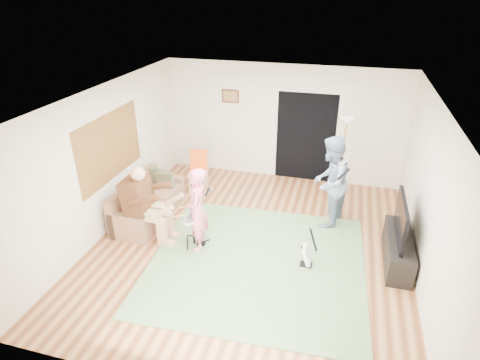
# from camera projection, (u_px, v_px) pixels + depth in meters

# --- Properties ---
(floor) EXTENTS (6.00, 6.00, 0.00)m
(floor) POSITION_uv_depth(u_px,v_px,m) (251.00, 245.00, 7.27)
(floor) COLOR brown
(floor) RESTS_ON ground
(walls) EXTENTS (5.50, 6.00, 2.70)m
(walls) POSITION_uv_depth(u_px,v_px,m) (252.00, 178.00, 6.67)
(walls) COLOR beige
(walls) RESTS_ON floor
(ceiling) EXTENTS (6.00, 6.00, 0.00)m
(ceiling) POSITION_uv_depth(u_px,v_px,m) (253.00, 99.00, 6.07)
(ceiling) COLOR white
(ceiling) RESTS_ON walls
(window_blinds) EXTENTS (0.00, 2.05, 2.05)m
(window_blinds) POSITION_uv_depth(u_px,v_px,m) (110.00, 147.00, 7.40)
(window_blinds) COLOR brown
(window_blinds) RESTS_ON walls
(doorway) EXTENTS (2.10, 0.00, 2.10)m
(doorway) POSITION_uv_depth(u_px,v_px,m) (305.00, 138.00, 9.25)
(doorway) COLOR black
(doorway) RESTS_ON walls
(picture_frame) EXTENTS (0.42, 0.03, 0.32)m
(picture_frame) POSITION_uv_depth(u_px,v_px,m) (230.00, 96.00, 9.30)
(picture_frame) COLOR #3F2314
(picture_frame) RESTS_ON walls
(area_rug) EXTENTS (3.73, 3.61, 0.02)m
(area_rug) POSITION_uv_depth(u_px,v_px,m) (257.00, 262.00, 6.82)
(area_rug) COLOR #557A4A
(area_rug) RESTS_ON floor
(sofa) EXTENTS (0.77, 1.86, 0.75)m
(sofa) POSITION_uv_depth(u_px,v_px,m) (146.00, 205.00, 8.06)
(sofa) COLOR #8B5F45
(sofa) RESTS_ON floor
(drummer) EXTENTS (0.92, 0.52, 1.42)m
(drummer) POSITION_uv_depth(u_px,v_px,m) (148.00, 211.00, 7.26)
(drummer) COLOR #502C16
(drummer) RESTS_ON sofa
(drum_kit) EXTENTS (0.35, 0.64, 0.65)m
(drum_kit) POSITION_uv_depth(u_px,v_px,m) (194.00, 231.00, 7.18)
(drum_kit) COLOR black
(drum_kit) RESTS_ON floor
(singer) EXTENTS (0.51, 0.64, 1.53)m
(singer) POSITION_uv_depth(u_px,v_px,m) (197.00, 210.00, 6.89)
(singer) COLOR #EC6685
(singer) RESTS_ON floor
(microphone) EXTENTS (0.06, 0.06, 0.24)m
(microphone) POSITION_uv_depth(u_px,v_px,m) (207.00, 192.00, 6.68)
(microphone) COLOR black
(microphone) RESTS_ON singer
(guitarist) EXTENTS (0.87, 1.01, 1.80)m
(guitarist) POSITION_uv_depth(u_px,v_px,m) (330.00, 182.00, 7.54)
(guitarist) COLOR slate
(guitarist) RESTS_ON floor
(guitar_held) EXTENTS (0.32, 0.60, 0.26)m
(guitar_held) POSITION_uv_depth(u_px,v_px,m) (343.00, 168.00, 7.34)
(guitar_held) COLOR white
(guitar_held) RESTS_ON guitarist
(guitar_spare) EXTENTS (0.27, 0.24, 0.74)m
(guitar_spare) POSITION_uv_depth(u_px,v_px,m) (307.00, 255.00, 6.66)
(guitar_spare) COLOR black
(guitar_spare) RESTS_ON floor
(torchiere_lamp) EXTENTS (0.32, 0.32, 1.78)m
(torchiere_lamp) POSITION_uv_depth(u_px,v_px,m) (344.00, 144.00, 8.43)
(torchiere_lamp) COLOR black
(torchiere_lamp) RESTS_ON floor
(dining_chair) EXTENTS (0.47, 0.49, 0.94)m
(dining_chair) POSITION_uv_depth(u_px,v_px,m) (199.00, 177.00, 9.04)
(dining_chair) COLOR #D7B78B
(dining_chair) RESTS_ON floor
(tv_cabinet) EXTENTS (0.40, 1.40, 0.50)m
(tv_cabinet) POSITION_uv_depth(u_px,v_px,m) (398.00, 250.00, 6.73)
(tv_cabinet) COLOR black
(tv_cabinet) RESTS_ON floor
(television) EXTENTS (0.06, 1.18, 0.65)m
(television) POSITION_uv_depth(u_px,v_px,m) (401.00, 219.00, 6.47)
(television) COLOR black
(television) RESTS_ON tv_cabinet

